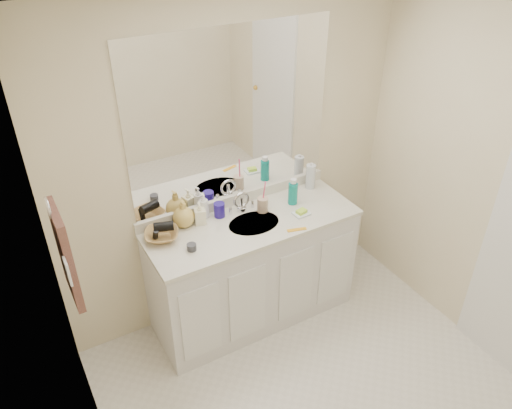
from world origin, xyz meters
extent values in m
cube|color=white|center=(0.00, 0.00, 2.40)|extent=(2.60, 2.60, 0.02)
cube|color=beige|center=(0.00, 1.30, 1.20)|extent=(2.60, 0.02, 2.40)
cube|color=beige|center=(-1.30, 0.00, 1.20)|extent=(0.02, 2.60, 2.40)
cube|color=silver|center=(0.00, 1.02, 0.42)|extent=(1.50, 0.55, 0.85)
cube|color=silver|center=(0.00, 1.02, 0.86)|extent=(1.52, 0.57, 0.03)
cube|color=silver|center=(0.00, 1.29, 0.92)|extent=(1.52, 0.03, 0.08)
cylinder|color=beige|center=(0.00, 1.00, 0.87)|extent=(0.37, 0.37, 0.02)
cylinder|color=silver|center=(0.00, 1.18, 0.94)|extent=(0.02, 0.02, 0.11)
cube|color=white|center=(0.00, 1.29, 1.56)|extent=(1.48, 0.01, 1.20)
cylinder|color=navy|center=(-0.17, 1.20, 0.93)|extent=(0.08, 0.08, 0.11)
cylinder|color=tan|center=(0.13, 1.11, 0.93)|extent=(0.10, 0.10, 0.11)
cylinder|color=#FF4376|center=(0.14, 1.11, 1.03)|extent=(0.02, 0.04, 0.19)
cylinder|color=#0B887E|center=(0.37, 1.09, 0.96)|extent=(0.09, 0.09, 0.16)
cylinder|color=silver|center=(0.61, 1.21, 0.98)|extent=(0.07, 0.07, 0.19)
cube|color=white|center=(0.35, 0.93, 0.89)|extent=(0.12, 0.10, 0.01)
cube|color=#B6E638|center=(0.35, 0.93, 0.90)|extent=(0.08, 0.06, 0.03)
cube|color=orange|center=(0.21, 0.79, 0.88)|extent=(0.14, 0.06, 0.01)
cylinder|color=#33343A|center=(-0.50, 0.94, 0.90)|extent=(0.08, 0.08, 0.04)
imported|color=white|center=(-0.27, 1.24, 0.98)|extent=(0.09, 0.09, 0.19)
imported|color=#FFF9CF|center=(-0.32, 1.19, 0.96)|extent=(0.09, 0.09, 0.17)
imported|color=gold|center=(-0.43, 1.22, 0.98)|extent=(0.18, 0.18, 0.19)
imported|color=#AB7E45|center=(-0.62, 1.15, 0.91)|extent=(0.29, 0.29, 0.05)
cylinder|color=black|center=(-0.60, 1.15, 0.97)|extent=(0.14, 0.10, 0.07)
torus|color=silver|center=(-1.27, 0.77, 1.55)|extent=(0.01, 0.11, 0.11)
cube|color=#4A2D27|center=(-1.25, 0.77, 1.25)|extent=(0.04, 0.32, 0.55)
cube|color=white|center=(-1.27, 0.57, 1.30)|extent=(0.01, 0.08, 0.13)
camera|label=1|loc=(-1.40, -1.47, 2.87)|focal=35.00mm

